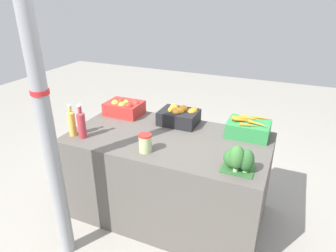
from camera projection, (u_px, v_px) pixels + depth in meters
The scene contains 10 objects.
ground_plane at pixel (168, 211), 2.83m from camera, with size 10.00×10.00×0.00m, color gray.
market_table at pixel (168, 176), 2.67m from camera, with size 1.67×0.90×0.78m, color #56514C.
support_pole at pixel (43, 110), 1.91m from camera, with size 0.12×0.12×2.40m.
apple_crate at pixel (125, 107), 2.93m from camera, with size 0.34×0.27×0.16m.
orange_crate at pixel (180, 116), 2.73m from camera, with size 0.34×0.27×0.16m.
carrot_crate at pixel (248, 128), 2.50m from camera, with size 0.34×0.27×0.16m.
broccoli_pile at pixel (238, 159), 2.00m from camera, with size 0.22×0.18×0.20m.
juice_bottle_golden at pixel (72, 122), 2.49m from camera, with size 0.06×0.06×0.27m.
juice_bottle_ruby at pixel (82, 124), 2.45m from camera, with size 0.07×0.07×0.29m.
pickle_jar at pixel (145, 143), 2.25m from camera, with size 0.10×0.10×0.14m.
Camera 1 is at (0.89, -2.06, 1.90)m, focal length 32.00 mm.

